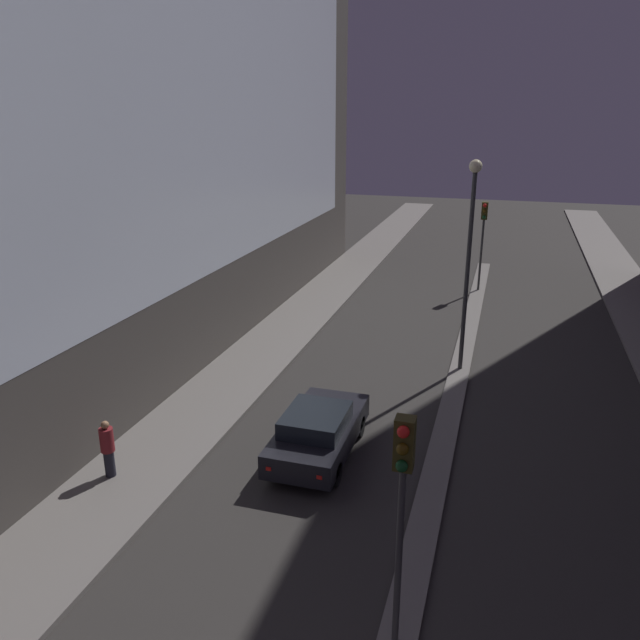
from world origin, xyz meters
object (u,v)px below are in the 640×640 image
street_lamp (470,241)px  pedestrian_on_left_sidewalk (108,447)px  car_left_lane (318,431)px  traffic_light_near (402,488)px  traffic_light_mid (483,226)px

street_lamp → pedestrian_on_left_sidewalk: (-8.22, -10.12, -3.99)m
car_left_lane → pedestrian_on_left_sidewalk: 5.64m
traffic_light_near → pedestrian_on_left_sidewalk: bearing=157.3°
pedestrian_on_left_sidewalk → street_lamp: bearing=50.9°
street_lamp → car_left_lane: bearing=-114.5°
traffic_light_near → traffic_light_mid: (0.00, 24.78, 0.00)m
car_left_lane → pedestrian_on_left_sidewalk: size_ratio=2.73×
traffic_light_near → pedestrian_on_left_sidewalk: traffic_light_near is taller
traffic_light_near → street_lamp: bearing=90.0°
street_lamp → car_left_lane: size_ratio=1.74×
traffic_light_near → car_left_lane: (-3.33, 6.25, -2.78)m
traffic_light_mid → street_lamp: size_ratio=0.62×
street_lamp → pedestrian_on_left_sidewalk: 13.64m
street_lamp → car_left_lane: street_lamp is taller
traffic_light_near → traffic_light_mid: same height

